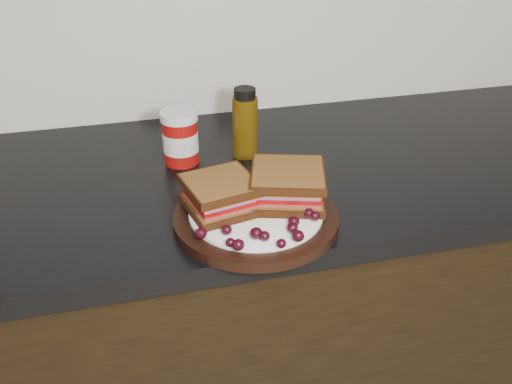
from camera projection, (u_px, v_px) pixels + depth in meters
base_cabinets at (207, 348)px, 1.36m from camera, size 3.96×0.58×0.86m
countertop at (198, 183)px, 1.13m from camera, size 3.98×0.60×0.04m
plate at (256, 218)px, 0.97m from camera, size 0.28×0.28×0.02m
sandwich_left at (221, 195)px, 0.95m from camera, size 0.14×0.14×0.05m
sandwich_right at (288, 185)px, 0.97m from camera, size 0.16×0.16×0.06m
grape_0 at (201, 233)px, 0.88m from camera, size 0.02×0.02×0.02m
grape_1 at (227, 230)px, 0.89m from camera, size 0.02×0.02×0.02m
grape_2 at (230, 242)px, 0.87m from camera, size 0.02×0.02×0.01m
grape_3 at (238, 245)px, 0.86m from camera, size 0.02×0.02×0.02m
grape_4 at (256, 233)px, 0.88m from camera, size 0.02×0.02×0.02m
grape_5 at (265, 236)px, 0.88m from camera, size 0.02×0.02×0.02m
grape_6 at (281, 243)px, 0.86m from camera, size 0.02×0.02×0.01m
grape_7 at (298, 236)px, 0.88m from camera, size 0.02×0.02×0.02m
grape_8 at (292, 228)px, 0.90m from camera, size 0.02×0.02×0.02m
grape_9 at (294, 222)px, 0.91m from camera, size 0.02×0.02×0.02m
grape_10 at (315, 216)px, 0.93m from camera, size 0.02×0.02×0.02m
grape_11 at (309, 213)px, 0.93m from camera, size 0.02×0.02×0.02m
grape_12 at (308, 209)px, 0.94m from camera, size 0.02×0.02×0.02m
grape_13 at (309, 195)px, 0.98m from camera, size 0.02×0.02×0.02m
grape_14 at (300, 192)px, 1.00m from camera, size 0.02×0.02×0.01m
grape_15 at (275, 195)px, 0.99m from camera, size 0.02×0.02×0.02m
grape_16 at (223, 192)px, 1.00m from camera, size 0.02×0.02×0.01m
grape_17 at (219, 196)px, 0.98m from camera, size 0.02×0.02×0.02m
grape_18 at (208, 204)px, 0.96m from camera, size 0.02×0.02×0.02m
grape_19 at (207, 204)px, 0.96m from camera, size 0.02×0.02×0.02m
grape_20 at (218, 218)px, 0.92m from camera, size 0.02×0.02×0.02m
grape_21 at (221, 220)px, 0.92m from camera, size 0.02×0.02×0.02m
grape_22 at (223, 204)px, 0.96m from camera, size 0.02×0.02×0.02m
grape_23 at (204, 204)px, 0.96m from camera, size 0.02×0.02×0.02m
grape_24 at (211, 211)px, 0.94m from camera, size 0.02×0.02×0.02m
condiment_jar at (180, 138)px, 1.14m from camera, size 0.08×0.08×0.11m
oil_bottle at (245, 123)px, 1.16m from camera, size 0.07×0.07×0.15m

